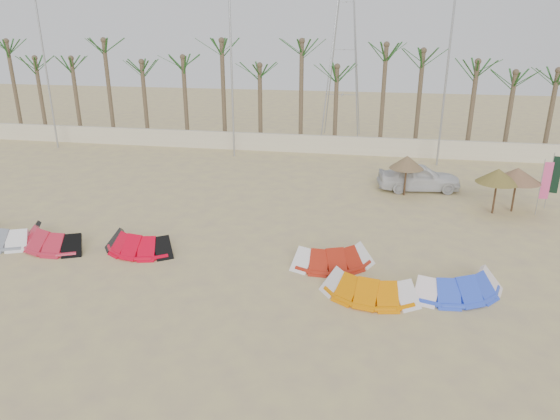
% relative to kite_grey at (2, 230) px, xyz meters
% --- Properties ---
extents(ground, '(120.00, 120.00, 0.00)m').
position_rel_kite_grey_xyz_m(ground, '(11.82, -3.64, -0.42)').
color(ground, '#D9C577').
rests_on(ground, ground).
extents(boundary_wall, '(60.00, 0.30, 1.30)m').
position_rel_kite_grey_xyz_m(boundary_wall, '(11.82, 18.36, 0.23)').
color(boundary_wall, beige).
rests_on(boundary_wall, ground).
extents(palm_line, '(52.00, 4.00, 7.70)m').
position_rel_kite_grey_xyz_m(palm_line, '(12.48, 19.86, 6.02)').
color(palm_line, brown).
rests_on(palm_line, ground).
extents(lamp_a, '(1.25, 0.14, 11.00)m').
position_rel_kite_grey_xyz_m(lamp_a, '(-8.15, 16.36, 5.35)').
color(lamp_a, '#A5A8AD').
rests_on(lamp_a, ground).
extents(lamp_b, '(1.25, 0.14, 11.00)m').
position_rel_kite_grey_xyz_m(lamp_b, '(5.85, 16.36, 5.35)').
color(lamp_b, '#A5A8AD').
rests_on(lamp_b, ground).
extents(lamp_c, '(1.25, 0.14, 11.00)m').
position_rel_kite_grey_xyz_m(lamp_c, '(19.85, 16.36, 5.35)').
color(lamp_c, '#A5A8AD').
rests_on(lamp_c, ground).
extents(pylon, '(3.00, 3.00, 14.00)m').
position_rel_kite_grey_xyz_m(pylon, '(12.82, 24.36, -0.42)').
color(pylon, '#A5A8AD').
rests_on(pylon, ground).
extents(kite_grey, '(4.00, 2.62, 0.90)m').
position_rel_kite_grey_xyz_m(kite_grey, '(0.00, 0.00, 0.00)').
color(kite_grey, gray).
rests_on(kite_grey, ground).
extents(kite_red_left, '(3.77, 2.48, 0.90)m').
position_rel_kite_grey_xyz_m(kite_red_left, '(2.58, -0.10, -0.00)').
color(kite_red_left, red).
rests_on(kite_red_left, ground).
extents(kite_red_mid, '(3.21, 1.90, 0.90)m').
position_rel_kite_grey_xyz_m(kite_red_mid, '(6.42, 0.06, -0.00)').
color(kite_red_mid, red).
rests_on(kite_red_mid, ground).
extents(kite_red_right, '(3.49, 2.41, 0.90)m').
position_rel_kite_grey_xyz_m(kite_red_right, '(14.34, 0.27, -0.00)').
color(kite_red_right, '#AC2210').
rests_on(kite_red_right, ground).
extents(kite_orange, '(3.43, 2.03, 0.90)m').
position_rel_kite_grey_xyz_m(kite_orange, '(15.74, -1.88, -0.00)').
color(kite_orange, orange).
rests_on(kite_orange, ground).
extents(kite_blue, '(3.77, 2.74, 0.90)m').
position_rel_kite_grey_xyz_m(kite_blue, '(18.77, -1.12, -0.00)').
color(kite_blue, blue).
rests_on(kite_blue, ground).
extents(parasol_left, '(1.85, 1.85, 2.23)m').
position_rel_kite_grey_xyz_m(parasol_left, '(17.40, 9.43, 1.45)').
color(parasol_left, '#4C331E').
rests_on(parasol_left, ground).
extents(parasol_mid, '(2.04, 2.04, 2.28)m').
position_rel_kite_grey_xyz_m(parasol_mid, '(21.58, 7.35, 1.50)').
color(parasol_mid, '#4C331E').
rests_on(parasol_mid, ground).
extents(parasol_right, '(2.27, 2.27, 2.25)m').
position_rel_kite_grey_xyz_m(parasol_right, '(22.58, 7.84, 1.47)').
color(parasol_right, '#4C331E').
rests_on(parasol_right, ground).
extents(flag_pink, '(0.45, 0.04, 2.82)m').
position_rel_kite_grey_xyz_m(flag_pink, '(23.79, 7.55, 1.25)').
color(flag_pink, '#A5A8AD').
rests_on(flag_pink, ground).
extents(flag_green, '(0.44, 0.13, 2.88)m').
position_rel_kite_grey_xyz_m(flag_green, '(24.51, 8.64, 1.29)').
color(flag_green, '#A5A8AD').
rests_on(flag_green, ground).
extents(car, '(4.72, 2.43, 1.54)m').
position_rel_kite_grey_xyz_m(car, '(18.20, 10.55, 0.35)').
color(car, silver).
rests_on(car, ground).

